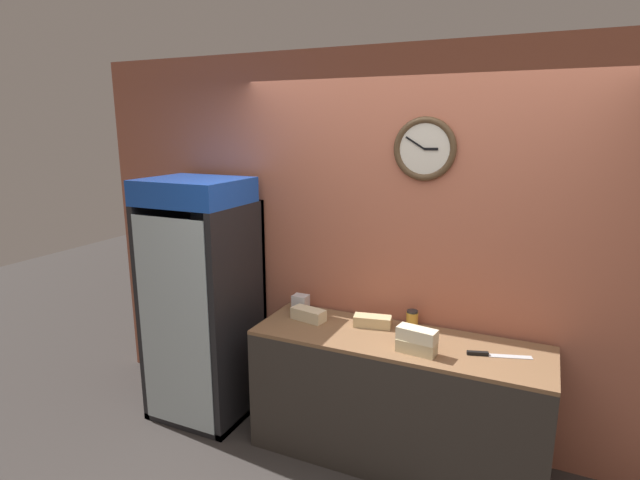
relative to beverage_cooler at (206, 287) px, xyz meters
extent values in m
cube|color=#B7664C|center=(1.51, 0.34, 0.35)|extent=(5.20, 0.06, 2.70)
torus|color=#4C3823|center=(1.55, 0.30, 1.05)|extent=(0.41, 0.04, 0.41)
cylinder|color=silver|center=(1.55, 0.30, 1.05)|extent=(0.33, 0.01, 0.33)
cube|color=black|center=(1.60, 0.29, 1.05)|extent=(0.09, 0.01, 0.02)
cube|color=black|center=(1.49, 0.29, 1.09)|extent=(0.13, 0.01, 0.08)
cube|color=#332D28|center=(1.51, -0.01, -0.58)|extent=(1.88, 0.60, 0.84)
cube|color=brown|center=(1.51, -0.01, -0.15)|extent=(1.88, 0.60, 0.02)
cube|color=black|center=(0.00, 0.27, -0.17)|extent=(0.71, 0.04, 1.64)
cube|color=black|center=(-0.33, -0.04, -0.17)|extent=(0.05, 0.66, 1.64)
cube|color=black|center=(0.33, -0.04, -0.17)|extent=(0.05, 0.66, 1.64)
cube|color=black|center=(0.00, -0.04, -0.97)|extent=(0.71, 0.66, 0.05)
cube|color=white|center=(0.00, 0.24, -0.17)|extent=(0.61, 0.02, 1.54)
cube|color=silver|center=(0.00, -0.38, -0.17)|extent=(0.61, 0.01, 1.54)
cube|color=blue|center=(0.00, -0.07, 0.74)|extent=(0.71, 0.60, 0.18)
cube|color=silver|center=(0.00, -0.06, -0.53)|extent=(0.59, 0.54, 0.01)
cube|color=silver|center=(0.00, -0.06, -0.16)|extent=(0.59, 0.54, 0.01)
cube|color=silver|center=(0.00, -0.06, 0.20)|extent=(0.59, 0.54, 0.01)
cylinder|color=#72337F|center=(-0.20, -0.29, -0.08)|extent=(0.06, 0.06, 0.16)
cylinder|color=#72337F|center=(-0.20, -0.29, 0.04)|extent=(0.02, 0.02, 0.07)
cylinder|color=orange|center=(0.17, -0.29, 0.28)|extent=(0.07, 0.07, 0.14)
cylinder|color=orange|center=(0.17, -0.29, 0.38)|extent=(0.03, 0.03, 0.06)
cylinder|color=#72337F|center=(0.08, -0.28, -0.43)|extent=(0.08, 0.08, 0.18)
cylinder|color=#72337F|center=(0.08, -0.28, -0.30)|extent=(0.03, 0.03, 0.08)
cylinder|color=#B2231E|center=(0.24, -0.29, -0.07)|extent=(0.06, 0.06, 0.18)
cylinder|color=#B2231E|center=(0.24, -0.29, 0.06)|extent=(0.02, 0.02, 0.08)
cylinder|color=navy|center=(-0.04, -0.28, 0.27)|extent=(0.08, 0.08, 0.12)
cylinder|color=navy|center=(-0.04, -0.28, 0.35)|extent=(0.03, 0.03, 0.05)
cylinder|color=#B2BCCC|center=(-0.23, -0.29, -0.44)|extent=(0.06, 0.06, 0.17)
cylinder|color=#B2BCCC|center=(-0.23, -0.29, -0.32)|extent=(0.02, 0.02, 0.07)
cylinder|color=orange|center=(-0.09, -0.28, -0.08)|extent=(0.08, 0.08, 0.16)
cylinder|color=orange|center=(-0.09, -0.28, 0.04)|extent=(0.03, 0.03, 0.07)
cylinder|color=navy|center=(-0.18, -0.28, 0.29)|extent=(0.07, 0.07, 0.16)
cylinder|color=navy|center=(-0.18, -0.28, 0.40)|extent=(0.03, 0.03, 0.07)
cylinder|color=#5B2D19|center=(0.16, -0.29, -0.09)|extent=(0.06, 0.06, 0.13)
cylinder|color=#5B2D19|center=(0.16, -0.29, 0.00)|extent=(0.03, 0.03, 0.06)
cylinder|color=#B2231E|center=(0.00, -0.29, -0.07)|extent=(0.07, 0.07, 0.17)
cylinder|color=#B2231E|center=(0.00, -0.29, 0.05)|extent=(0.03, 0.03, 0.07)
cube|color=beige|center=(1.66, -0.16, -0.10)|extent=(0.24, 0.12, 0.08)
cube|color=beige|center=(1.66, -0.16, -0.02)|extent=(0.25, 0.13, 0.08)
cube|color=tan|center=(1.29, 0.12, -0.10)|extent=(0.27, 0.15, 0.07)
cube|color=beige|center=(0.85, 0.04, -0.09)|extent=(0.26, 0.15, 0.08)
cube|color=silver|center=(2.18, 0.02, -0.13)|extent=(0.25, 0.12, 0.00)
cube|color=black|center=(2.00, -0.03, -0.12)|extent=(0.13, 0.06, 0.02)
cylinder|color=gold|center=(1.54, 0.23, -0.09)|extent=(0.08, 0.08, 0.10)
cylinder|color=#262628|center=(1.54, 0.23, -0.03)|extent=(0.07, 0.07, 0.01)
cube|color=silver|center=(0.72, 0.17, -0.08)|extent=(0.11, 0.09, 0.12)
camera|label=1|loc=(2.29, -2.91, 1.20)|focal=28.00mm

